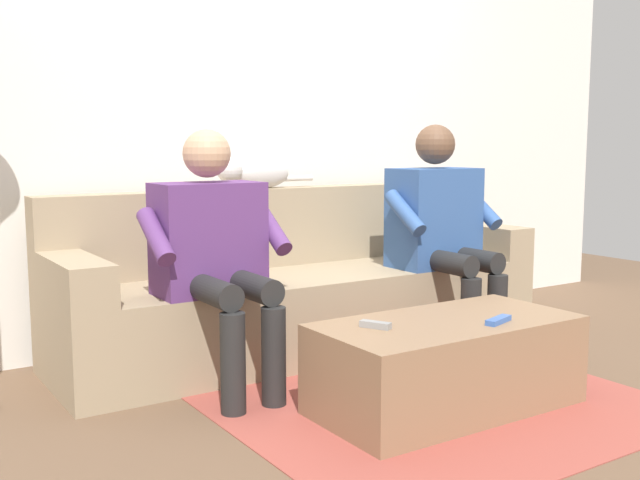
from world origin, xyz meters
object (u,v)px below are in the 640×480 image
Objects in this scene: remote_gray at (375,325)px; coffee_table at (446,364)px; couch at (303,293)px; person_left_seated at (441,223)px; cat_on_backrest at (253,172)px; person_right_seated at (215,246)px; remote_blue at (498,320)px.

coffee_table is at bearing 52.88° from remote_gray.
couch is 21.39× the size of remote_gray.
person_left_seated is 1.01m from cat_on_backrest.
remote_gray is at bearing 115.84° from person_right_seated.
person_right_seated is at bearing 49.35° from cat_on_backrest.
person_right_seated is 1.97× the size of cat_on_backrest.
coffee_table is (0.00, 1.08, -0.10)m from couch.
cat_on_backrest is 1.57m from remote_blue.
remote_blue is 0.49m from remote_gray.
remote_blue is (0.51, 0.90, -0.27)m from person_left_seated.
person_right_seated reaches higher than remote_blue.
person_left_seated reaches higher than person_right_seated.
person_right_seated reaches higher than couch.
remote_blue reaches higher than coffee_table.
coffee_table is 7.12× the size of remote_blue.
couch is at bearing -26.25° from person_left_seated.
remote_gray is at bearing 73.00° from couch.
person_right_seated is at bearing 27.70° from couch.
person_left_seated reaches higher than couch.
person_left_seated reaches higher than remote_gray.
remote_blue is at bearing 38.78° from remote_gray.
person_right_seated reaches higher than remote_gray.
couch is 4.54× the size of cat_on_backrest.
cat_on_backrest is at bearing -96.56° from remote_blue.
coffee_table is 1.07m from person_right_seated.
person_right_seated is 0.80m from remote_gray.
couch is 0.67m from cat_on_backrest.
remote_gray is (-0.33, 0.69, -0.25)m from person_right_seated.
remote_gray is (0.96, 0.71, -0.27)m from person_left_seated.
cat_on_backrest reaches higher than remote_blue.
couch is at bearing -101.55° from remote_blue.
remote_gray is (0.16, 1.26, -0.53)m from cat_on_backrest.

